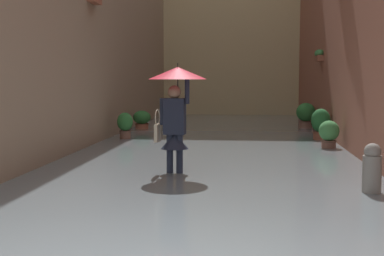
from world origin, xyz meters
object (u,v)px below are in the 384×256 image
(person_wading, at_px, (176,98))
(potted_plant_near_left, at_px, (306,116))
(potted_plant_far_right, at_px, (125,126))
(potted_plant_mid_left, at_px, (329,135))
(mooring_bollard, at_px, (372,173))
(potted_plant_near_right, at_px, (142,121))
(potted_plant_far_left, at_px, (321,125))

(person_wading, xyz_separation_m, potted_plant_near_left, (-3.26, -8.97, -0.92))
(potted_plant_far_right, relative_size, potted_plant_near_left, 0.88)
(potted_plant_mid_left, height_order, mooring_bollard, mooring_bollard)
(potted_plant_near_right, relative_size, mooring_bollard, 0.87)
(potted_plant_mid_left, bearing_deg, potted_plant_far_left, -91.15)
(potted_plant_far_left, relative_size, potted_plant_near_left, 0.99)
(person_wading, distance_m, potted_plant_near_left, 9.59)
(potted_plant_far_left, height_order, mooring_bollard, potted_plant_far_left)
(person_wading, bearing_deg, potted_plant_near_left, -109.96)
(potted_plant_mid_left, xyz_separation_m, potted_plant_near_right, (5.53, -4.28, -0.03))
(mooring_bollard, bearing_deg, potted_plant_near_right, -60.29)
(person_wading, relative_size, potted_plant_near_right, 2.72)
(potted_plant_far_right, bearing_deg, potted_plant_near_right, -88.07)
(potted_plant_mid_left, xyz_separation_m, potted_plant_far_right, (5.44, -1.41, 0.05))
(potted_plant_far_right, relative_size, mooring_bollard, 1.00)
(potted_plant_near_right, xyz_separation_m, potted_plant_near_left, (-5.53, -0.85, 0.15))
(potted_plant_mid_left, bearing_deg, potted_plant_near_right, -37.75)
(potted_plant_mid_left, distance_m, potted_plant_far_right, 5.62)
(potted_plant_near_left, xyz_separation_m, mooring_bollard, (0.14, 10.30, -0.15))
(person_wading, distance_m, potted_plant_far_left, 6.55)
(potted_plant_mid_left, xyz_separation_m, potted_plant_far_left, (-0.03, -1.74, 0.09))
(person_wading, bearing_deg, potted_plant_mid_left, -130.40)
(potted_plant_near_right, distance_m, potted_plant_near_left, 5.59)
(potted_plant_mid_left, distance_m, potted_plant_near_left, 5.14)
(potted_plant_mid_left, bearing_deg, potted_plant_far_right, -14.58)
(potted_plant_near_right, xyz_separation_m, potted_plant_far_right, (-0.10, 2.87, 0.08))
(potted_plant_near_right, height_order, mooring_bollard, mooring_bollard)
(potted_plant_mid_left, bearing_deg, mooring_bollard, 88.38)
(person_wading, height_order, mooring_bollard, person_wading)
(potted_plant_near_right, bearing_deg, potted_plant_far_right, 91.93)
(potted_plant_far_left, distance_m, potted_plant_far_right, 5.48)
(potted_plant_far_left, bearing_deg, potted_plant_far_right, 3.42)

